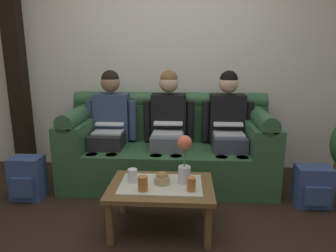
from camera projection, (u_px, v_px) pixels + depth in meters
name	position (u px, v px, depth m)	size (l,w,h in m)	color
ground_plane	(159.00, 241.00, 2.36)	(14.00, 14.00, 0.00)	black
back_wall_patterned	(171.00, 49.00, 3.67)	(6.00, 0.12, 2.90)	silver
timber_pillar	(15.00, 49.00, 3.66)	(0.20, 0.20, 2.90)	black
couch	(168.00, 148.00, 3.40)	(2.20, 0.88, 0.96)	#2D5633
person_left	(110.00, 122.00, 3.37)	(0.56, 0.67, 1.22)	#232326
person_middle	(168.00, 123.00, 3.33)	(0.56, 0.67, 1.22)	#595B66
person_right	(228.00, 124.00, 3.30)	(0.56, 0.67, 1.22)	#383D4C
coffee_table	(161.00, 191.00, 2.46)	(0.83, 0.58, 0.39)	brown
flower_vase	(185.00, 158.00, 2.41)	(0.11, 0.11, 0.39)	silver
snack_bowl	(162.00, 179.00, 2.44)	(0.12, 0.12, 0.10)	tan
cup_near_left	(191.00, 184.00, 2.31)	(0.07, 0.07, 0.10)	#B26633
cup_near_right	(133.00, 175.00, 2.47)	(0.08, 0.08, 0.11)	silver
cup_far_center	(143.00, 184.00, 2.31)	(0.08, 0.08, 0.11)	#B26633
backpack_left	(27.00, 179.00, 3.00)	(0.30, 0.25, 0.42)	#33477A
backpack_right	(313.00, 187.00, 2.86)	(0.32, 0.25, 0.38)	#33477A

